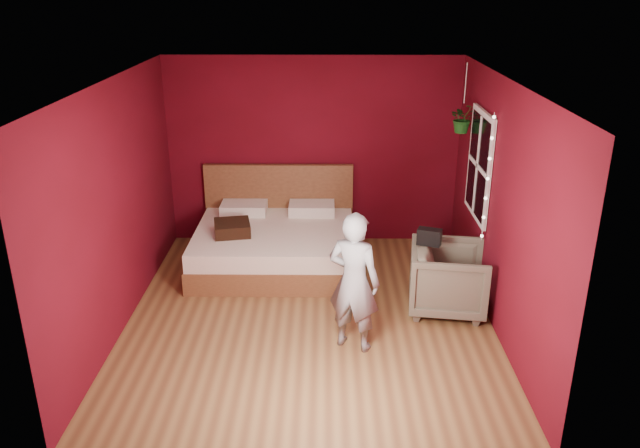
# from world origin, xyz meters

# --- Properties ---
(floor) EXTENTS (4.50, 4.50, 0.00)m
(floor) POSITION_xyz_m (0.00, 0.00, 0.00)
(floor) COLOR brown
(floor) RESTS_ON ground
(room_walls) EXTENTS (4.04, 4.54, 2.62)m
(room_walls) POSITION_xyz_m (0.00, 0.00, 1.68)
(room_walls) COLOR #5B0918
(room_walls) RESTS_ON ground
(window) EXTENTS (0.05, 0.97, 1.27)m
(window) POSITION_xyz_m (1.97, 0.90, 1.50)
(window) COLOR white
(window) RESTS_ON room_walls
(fairy_lights) EXTENTS (0.04, 0.04, 1.45)m
(fairy_lights) POSITION_xyz_m (1.94, 0.37, 1.50)
(fairy_lights) COLOR silver
(fairy_lights) RESTS_ON room_walls
(bed) EXTENTS (2.07, 1.76, 1.14)m
(bed) POSITION_xyz_m (-0.48, 1.42, 0.30)
(bed) COLOR brown
(bed) RESTS_ON ground
(person) EXTENTS (0.63, 0.54, 1.47)m
(person) POSITION_xyz_m (0.46, -0.60, 0.73)
(person) COLOR gray
(person) RESTS_ON ground
(armchair) EXTENTS (0.95, 0.93, 0.77)m
(armchair) POSITION_xyz_m (1.56, 0.18, 0.39)
(armchair) COLOR #696753
(armchair) RESTS_ON ground
(handbag) EXTENTS (0.29, 0.21, 0.19)m
(handbag) POSITION_xyz_m (1.33, 0.24, 0.87)
(handbag) COLOR black
(handbag) RESTS_ON armchair
(throw_pillow) EXTENTS (0.51, 0.51, 0.16)m
(throw_pillow) POSITION_xyz_m (-1.00, 1.16, 0.60)
(throw_pillow) COLOR black
(throw_pillow) RESTS_ON bed
(hanging_plant) EXTENTS (0.40, 0.37, 0.85)m
(hanging_plant) POSITION_xyz_m (1.85, 1.47, 1.94)
(hanging_plant) COLOR silver
(hanging_plant) RESTS_ON room_walls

